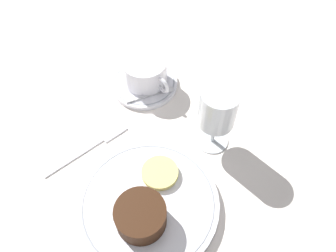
# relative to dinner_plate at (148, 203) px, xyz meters

# --- Properties ---
(ground_plane) EXTENTS (3.00, 3.00, 0.00)m
(ground_plane) POSITION_rel_dinner_plate_xyz_m (0.02, 0.03, -0.01)
(ground_plane) COLOR white
(dinner_plate) EXTENTS (0.23, 0.23, 0.01)m
(dinner_plate) POSITION_rel_dinner_plate_xyz_m (0.00, 0.00, 0.00)
(dinner_plate) COLOR white
(dinner_plate) RESTS_ON ground_plane
(saucer) EXTENTS (0.14, 0.14, 0.01)m
(saucer) POSITION_rel_dinner_plate_xyz_m (-0.21, 0.16, -0.00)
(saucer) COLOR white
(saucer) RESTS_ON ground_plane
(coffee_cup) EXTENTS (0.11, 0.09, 0.05)m
(coffee_cup) POSITION_rel_dinner_plate_xyz_m (-0.21, 0.17, 0.03)
(coffee_cup) COLOR white
(coffee_cup) RESTS_ON saucer
(spoon) EXTENTS (0.05, 0.10, 0.00)m
(spoon) POSITION_rel_dinner_plate_xyz_m (-0.17, 0.16, 0.00)
(spoon) COLOR silver
(spoon) RESTS_ON saucer
(wine_glass) EXTENTS (0.06, 0.06, 0.13)m
(wine_glass) POSITION_rel_dinner_plate_xyz_m (-0.02, 0.17, 0.08)
(wine_glass) COLOR silver
(wine_glass) RESTS_ON ground_plane
(fork) EXTENTS (0.02, 0.17, 0.01)m
(fork) POSITION_rel_dinner_plate_xyz_m (-0.16, 0.00, -0.01)
(fork) COLOR silver
(fork) RESTS_ON ground_plane
(dessert_cake) EXTENTS (0.08, 0.08, 0.04)m
(dessert_cake) POSITION_rel_dinner_plate_xyz_m (0.02, -0.03, 0.03)
(dessert_cake) COLOR #381E0F
(dessert_cake) RESTS_ON dinner_plate
(pineapple_slice) EXTENTS (0.06, 0.06, 0.01)m
(pineapple_slice) POSITION_rel_dinner_plate_xyz_m (-0.02, 0.05, 0.01)
(pineapple_slice) COLOR #EFE075
(pineapple_slice) RESTS_ON dinner_plate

